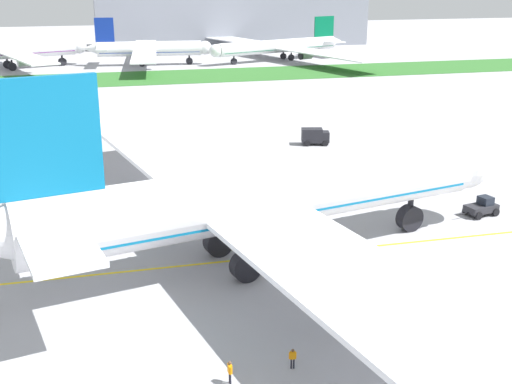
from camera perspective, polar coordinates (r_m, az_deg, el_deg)
ground_plane at (r=62.70m, az=4.40°, el=-6.36°), size 600.00×600.00×0.00m
apron_taxi_line at (r=65.14m, az=3.62°, el=-5.35°), size 280.00×0.36×0.01m
grass_median_strip at (r=176.16m, az=-7.94°, el=9.77°), size 320.00×24.00×0.10m
airliner_foreground at (r=61.02m, az=0.24°, el=-0.53°), size 54.72×87.31×18.86m
pushback_tug at (r=79.04m, az=18.88°, el=-1.23°), size 5.57×3.01×2.13m
ground_crew_wingwalker_port at (r=47.29m, az=3.17°, el=-13.97°), size 0.54×0.28×1.55m
ground_crew_marshaller_front at (r=45.68m, az=-2.26°, el=-15.08°), size 0.27×0.61×1.73m
service_truck_baggage_loader at (r=105.75m, az=5.10°, el=4.83°), size 4.66×3.10×2.61m
parked_airliner_far_centre at (r=200.31m, az=-20.00°, el=11.40°), size 39.23×61.80×15.51m
parked_airliner_far_right at (r=199.34m, az=-9.30°, el=12.04°), size 37.34×58.46×13.66m
parked_airliner_far_outer at (r=207.89m, az=2.16°, el=12.43°), size 47.07×78.77×12.65m
terminal_building at (r=251.35m, az=-2.05°, el=14.56°), size 98.39×20.00×18.00m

